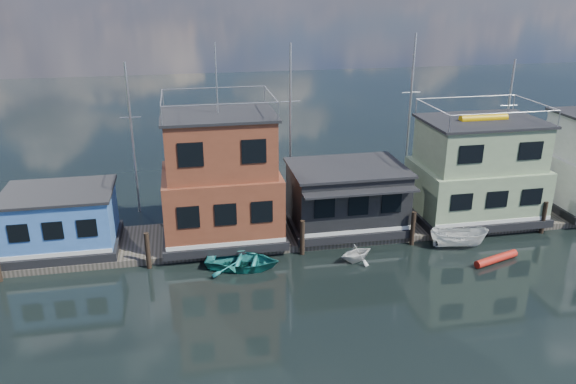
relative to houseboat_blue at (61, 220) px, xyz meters
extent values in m
plane|color=black|center=(18.00, -12.00, -2.21)|extent=(160.00, 160.00, 0.00)
cube|color=#595147|center=(18.00, 0.00, -2.01)|extent=(48.00, 5.00, 0.40)
cube|color=black|center=(0.00, 0.00, -1.56)|extent=(6.40, 4.90, 0.50)
cube|color=#447ACE|center=(0.00, 0.00, 0.19)|extent=(6.00, 4.50, 3.00)
cube|color=black|center=(0.00, 0.00, 1.77)|extent=(6.30, 4.80, 0.16)
cube|color=black|center=(9.50, 0.00, -1.56)|extent=(7.40, 5.90, 0.50)
cube|color=brown|center=(9.50, 0.00, 0.57)|extent=(7.00, 5.50, 3.74)
cube|color=brown|center=(9.50, 0.00, 4.17)|extent=(6.30, 4.95, 3.46)
cube|color=black|center=(9.50, 0.00, 5.97)|extent=(6.65, 5.23, 0.16)
cylinder|color=silver|center=(9.50, 0.00, 8.05)|extent=(0.08, 0.08, 4.00)
cube|color=black|center=(17.50, 0.00, -1.56)|extent=(7.40, 5.40, 0.50)
cube|color=black|center=(17.50, 0.00, 0.39)|extent=(7.00, 5.00, 3.40)
cube|color=black|center=(17.50, 0.00, 2.17)|extent=(7.30, 5.30, 0.16)
cube|color=black|center=(17.50, -2.80, 1.58)|extent=(7.00, 1.20, 0.12)
cube|color=black|center=(26.50, 0.00, -1.56)|extent=(8.40, 5.90, 0.50)
cube|color=gray|center=(26.50, 0.00, 0.25)|extent=(8.00, 5.50, 3.12)
cube|color=gray|center=(26.50, 0.00, 3.25)|extent=(7.20, 4.95, 2.88)
cube|color=black|center=(26.50, 0.00, 4.77)|extent=(7.60, 5.23, 0.16)
cylinder|color=#D69D05|center=(26.50, 0.00, 4.94)|extent=(3.20, 0.56, 0.56)
cylinder|color=#2D2116|center=(5.00, -2.80, -1.11)|extent=(0.28, 0.28, 2.20)
cylinder|color=#2D2116|center=(14.00, -2.80, -1.11)|extent=(0.28, 0.28, 2.20)
cylinder|color=#2D2116|center=(21.00, -2.80, -1.11)|extent=(0.28, 0.28, 2.20)
cylinder|color=#2D2116|center=(30.00, -2.80, -1.11)|extent=(0.28, 0.28, 2.20)
cylinder|color=silver|center=(4.00, 6.00, 3.04)|extent=(0.16, 0.16, 10.50)
cylinder|color=silver|center=(4.00, 6.00, 4.62)|extent=(1.40, 0.06, 0.06)
cylinder|color=silver|center=(15.00, 6.00, 3.54)|extent=(0.16, 0.16, 11.50)
cylinder|color=silver|center=(15.00, 6.00, 5.27)|extent=(1.40, 0.06, 0.06)
cylinder|color=silver|center=(24.00, 6.00, 3.79)|extent=(0.16, 0.16, 12.00)
cylinder|color=silver|center=(24.00, 6.00, 5.59)|extent=(1.40, 0.06, 0.06)
cylinder|color=silver|center=(32.00, 6.00, 2.79)|extent=(0.16, 0.16, 10.00)
cylinder|color=silver|center=(32.00, 6.00, 4.29)|extent=(1.40, 0.06, 0.06)
imported|color=#227D7A|center=(10.27, -3.83, -1.77)|extent=(4.91, 4.10, 0.88)
imported|color=silver|center=(16.92, -4.27, -1.64)|extent=(2.63, 2.45, 1.12)
cylinder|color=red|center=(24.94, -5.96, -1.98)|extent=(3.11, 1.41, 0.46)
imported|color=white|center=(23.63, -3.75, -1.53)|extent=(3.71, 2.20, 1.35)
camera|label=1|loc=(7.43, -32.38, 13.39)|focal=35.00mm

